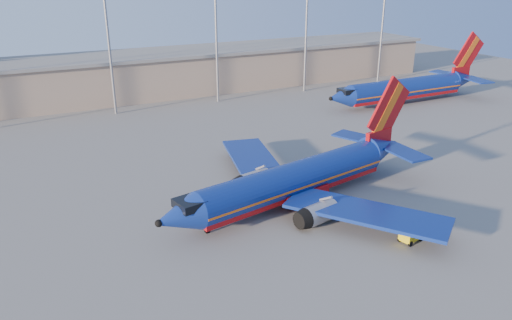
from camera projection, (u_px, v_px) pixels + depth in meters
name	position (u px, v px, depth m)	size (l,w,h in m)	color
ground	(255.00, 211.00, 54.02)	(220.00, 220.00, 0.00)	slate
terminal_building	(174.00, 71.00, 104.99)	(122.00, 16.00, 8.50)	gray
light_mast_row	(163.00, 11.00, 88.14)	(101.60, 1.60, 28.65)	gray
aircraft_main	(299.00, 179.00, 55.53)	(36.00, 34.30, 12.30)	navy
aircraft_second	(408.00, 88.00, 96.42)	(37.72, 14.71, 12.78)	navy
baggage_tug	(411.00, 233.00, 47.67)	(2.51, 1.83, 1.63)	gold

